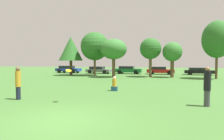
{
  "coord_description": "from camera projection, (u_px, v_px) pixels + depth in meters",
  "views": [
    {
      "loc": [
        3.34,
        -6.04,
        2.1
      ],
      "look_at": [
        0.75,
        4.72,
        1.6
      ],
      "focal_mm": 30.4,
      "sensor_mm": 36.0,
      "label": 1
    }
  ],
  "objects": [
    {
      "name": "tree_1",
      "position": [
        95.0,
        46.0,
        27.81
      ],
      "size": [
        4.15,
        4.15,
        6.39
      ],
      "color": "brown",
      "rests_on": "ground"
    },
    {
      "name": "parked_car_grey",
      "position": [
        98.0,
        70.0,
        32.99
      ],
      "size": [
        4.38,
        2.23,
        1.21
      ],
      "rotation": [
        0.0,
        0.0,
        -0.06
      ],
      "color": "slate",
      "rests_on": "ground"
    },
    {
      "name": "ground_plane",
      "position": [
        61.0,
        120.0,
        6.74
      ],
      "size": [
        120.0,
        120.0,
        0.0
      ],
      "primitive_type": "plane",
      "color": "#3D6B2D"
    },
    {
      "name": "parked_car_green",
      "position": [
        128.0,
        70.0,
        31.98
      ],
      "size": [
        4.47,
        2.2,
        1.29
      ],
      "rotation": [
        0.0,
        0.0,
        -0.06
      ],
      "color": "#196633",
      "rests_on": "ground"
    },
    {
      "name": "tree_3",
      "position": [
        150.0,
        49.0,
        25.3
      ],
      "size": [
        2.84,
        2.84,
        5.23
      ],
      "color": "brown",
      "rests_on": "ground"
    },
    {
      "name": "parked_car_red",
      "position": [
        160.0,
        70.0,
        30.77
      ],
      "size": [
        4.4,
        2.09,
        1.23
      ],
      "rotation": [
        0.0,
        0.0,
        -0.06
      ],
      "color": "red",
      "rests_on": "ground"
    },
    {
      "name": "tree_2",
      "position": [
        114.0,
        49.0,
        24.9
      ],
      "size": [
        3.46,
        3.46,
        5.04
      ],
      "color": "brown",
      "rests_on": "ground"
    },
    {
      "name": "parked_car_black",
      "position": [
        198.0,
        71.0,
        29.35
      ],
      "size": [
        4.33,
        2.11,
        1.13
      ],
      "rotation": [
        0.0,
        0.0,
        -0.06
      ],
      "color": "black",
      "rests_on": "ground"
    },
    {
      "name": "parked_car_blue",
      "position": [
        68.0,
        69.0,
        34.6
      ],
      "size": [
        4.58,
        2.12,
        1.29
      ],
      "rotation": [
        0.0,
        0.0,
        -0.06
      ],
      "color": "#1E389E",
      "rests_on": "ground"
    },
    {
      "name": "person_thrower",
      "position": [
        18.0,
        83.0,
        10.38
      ],
      "size": [
        0.29,
        0.29,
        1.79
      ],
      "rotation": [
        0.0,
        0.0,
        0.07
      ],
      "color": "#191E33",
      "rests_on": "ground"
    },
    {
      "name": "tree_0",
      "position": [
        71.0,
        49.0,
        28.48
      ],
      "size": [
        3.58,
        3.58,
        5.8
      ],
      "color": "#473323",
      "rests_on": "ground"
    },
    {
      "name": "tree_5",
      "position": [
        217.0,
        39.0,
        22.44
      ],
      "size": [
        3.41,
        3.41,
        6.93
      ],
      "color": "brown",
      "rests_on": "ground"
    },
    {
      "name": "tree_4",
      "position": [
        172.0,
        52.0,
        24.57
      ],
      "size": [
        2.51,
        2.51,
        4.59
      ],
      "color": "brown",
      "rests_on": "ground"
    },
    {
      "name": "person_catcher",
      "position": [
        207.0,
        86.0,
        8.79
      ],
      "size": [
        0.31,
        0.31,
        1.86
      ],
      "rotation": [
        0.0,
        0.0,
        -3.07
      ],
      "color": "#3F3F47",
      "rests_on": "ground"
    },
    {
      "name": "frisbee",
      "position": [
        68.0,
        71.0,
        9.55
      ],
      "size": [
        0.3,
        0.29,
        0.16
      ],
      "color": "yellow"
    },
    {
      "name": "bystander_sitting",
      "position": [
        114.0,
        85.0,
        13.51
      ],
      "size": [
        0.43,
        0.36,
        1.04
      ],
      "color": "navy",
      "rests_on": "ground"
    }
  ]
}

